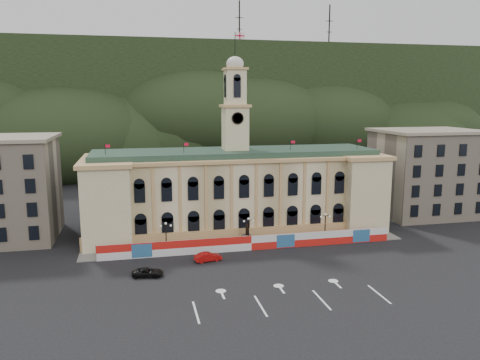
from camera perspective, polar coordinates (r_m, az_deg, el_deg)
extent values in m
plane|color=black|center=(65.95, 4.59, -12.57)|extent=(260.00, 260.00, 0.00)
cube|color=black|center=(189.06, -7.07, 8.91)|extent=(230.00, 70.00, 44.00)
cube|color=#595651|center=(176.43, 5.14, 11.47)|extent=(22.00, 8.00, 14.00)
cube|color=#595651|center=(168.81, -23.01, 9.45)|extent=(16.00, 7.00, 10.00)
cylinder|color=black|center=(179.03, -0.08, 17.92)|extent=(0.50, 0.50, 20.00)
cylinder|color=black|center=(189.60, 10.81, 17.30)|extent=(0.50, 0.50, 20.00)
cube|color=beige|center=(89.92, -0.58, -1.74)|extent=(55.00, 15.00, 14.00)
cube|color=tan|center=(83.95, 0.53, -6.67)|extent=(56.00, 0.80, 2.40)
cube|color=tan|center=(88.73, -0.59, 2.88)|extent=(56.20, 16.20, 0.60)
cube|color=#2A4637|center=(88.64, -0.59, 3.33)|extent=(53.00, 13.00, 1.20)
cube|color=beige|center=(87.25, -15.74, -2.48)|extent=(8.00, 17.00, 14.00)
cube|color=beige|center=(96.54, 13.32, -1.19)|extent=(8.00, 17.00, 14.00)
cube|color=beige|center=(88.23, -0.60, 6.30)|extent=(4.40, 4.40, 8.00)
cube|color=tan|center=(88.06, -0.60, 9.03)|extent=(5.20, 5.20, 0.50)
cube|color=beige|center=(88.07, -0.61, 11.18)|extent=(3.60, 3.60, 6.50)
cube|color=tan|center=(88.21, -0.61, 13.39)|extent=(4.20, 4.20, 0.40)
cylinder|color=black|center=(85.88, -0.28, 7.54)|extent=(2.20, 0.20, 2.20)
ellipsoid|color=beige|center=(88.27, -0.61, 13.97)|extent=(3.20, 3.20, 2.72)
cylinder|color=black|center=(88.55, -0.62, 16.03)|extent=(0.12, 0.12, 5.00)
cube|color=white|center=(88.94, -0.02, 17.18)|extent=(1.80, 0.04, 1.20)
cube|color=red|center=(88.91, -0.02, 17.18)|extent=(1.80, 0.02, 0.22)
cube|color=red|center=(88.91, -0.02, 17.18)|extent=(0.22, 0.02, 1.20)
cube|color=#C3AF97|center=(109.34, 21.70, 0.71)|extent=(20.00, 16.00, 18.00)
cube|color=gray|center=(108.34, 22.01, 5.57)|extent=(21.00, 17.00, 0.60)
cube|color=red|center=(79.10, 1.39, -7.69)|extent=(50.00, 0.25, 2.50)
cube|color=#295A89|center=(76.86, -11.87, -8.44)|extent=(3.20, 0.05, 2.20)
cube|color=#295A89|center=(80.57, 5.59, -7.40)|extent=(3.20, 0.05, 2.20)
cube|color=#295A89|center=(85.81, 14.58, -6.60)|extent=(3.20, 0.05, 2.20)
cube|color=slate|center=(82.01, 0.92, -7.90)|extent=(56.00, 5.50, 0.16)
cube|color=#595651|center=(81.99, 0.88, -7.30)|extent=(1.40, 1.40, 1.80)
cylinder|color=black|center=(81.50, 0.88, -6.16)|extent=(0.60, 0.60, 1.60)
sphere|color=black|center=(81.26, 0.89, -5.55)|extent=(0.44, 0.44, 0.44)
cylinder|color=black|center=(79.34, -8.95, -8.59)|extent=(0.44, 0.44, 0.30)
cylinder|color=black|center=(78.66, -8.99, -7.04)|extent=(0.18, 0.18, 4.80)
cube|color=black|center=(78.02, -9.04, -5.42)|extent=(1.60, 0.08, 0.08)
sphere|color=silver|center=(78.02, -9.62, -5.55)|extent=(0.36, 0.36, 0.36)
sphere|color=silver|center=(78.11, -8.45, -5.50)|extent=(0.36, 0.36, 0.36)
sphere|color=silver|center=(77.96, -9.04, -5.25)|extent=(0.40, 0.40, 0.40)
cylinder|color=black|center=(81.29, 1.04, -8.01)|extent=(0.44, 0.44, 0.30)
cylinder|color=black|center=(80.62, 1.05, -6.49)|extent=(0.18, 0.18, 4.80)
cube|color=black|center=(80.00, 1.05, -4.91)|extent=(1.60, 0.08, 0.08)
sphere|color=silver|center=(79.86, 0.49, -5.05)|extent=(0.36, 0.36, 0.36)
sphere|color=silver|center=(80.23, 1.61, -4.98)|extent=(0.36, 0.36, 0.36)
sphere|color=silver|center=(79.94, 1.05, -4.74)|extent=(0.40, 0.40, 0.40)
cylinder|color=black|center=(85.51, 10.28, -7.26)|extent=(0.44, 0.44, 0.30)
cylinder|color=black|center=(84.88, 10.32, -5.81)|extent=(0.18, 0.18, 4.80)
cube|color=black|center=(84.29, 10.37, -4.30)|extent=(1.60, 0.08, 0.08)
sphere|color=silver|center=(84.03, 9.87, -4.44)|extent=(0.36, 0.36, 0.36)
sphere|color=silver|center=(84.64, 10.87, -4.37)|extent=(0.36, 0.36, 0.36)
sphere|color=silver|center=(84.23, 10.38, -4.14)|extent=(0.40, 0.40, 0.40)
imported|color=#9F0C0B|center=(74.33, -3.93, -9.33)|extent=(3.08, 4.84, 1.41)
imported|color=black|center=(69.49, -11.18, -10.98)|extent=(3.53, 5.11, 1.23)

